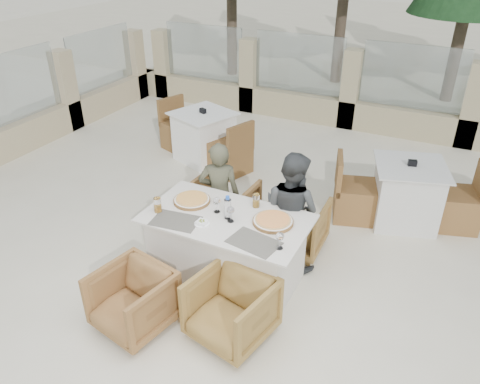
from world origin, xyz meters
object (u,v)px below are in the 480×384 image
at_px(armchair_far_left, 221,208).
at_px(pizza_left, 192,200).
at_px(armchair_near_left, 133,300).
at_px(pizza_right, 273,221).
at_px(wine_glass_centre, 217,204).
at_px(beer_glass_right, 256,201).
at_px(water_bottle, 228,207).
at_px(armchair_far_right, 296,225).
at_px(diner_right, 291,211).
at_px(bg_table_a, 204,137).
at_px(diner_left, 219,195).
at_px(olive_dish, 202,222).
at_px(armchair_near_right, 231,309).
at_px(wine_glass_near, 231,213).
at_px(bg_table_b, 406,194).
at_px(beer_glass_left, 158,205).
at_px(dining_table, 227,249).
at_px(wine_glass_corner, 280,240).

bearing_deg(armchair_far_left, pizza_left, 93.64).
bearing_deg(armchair_near_left, pizza_right, 60.73).
relative_size(pizza_left, wine_glass_centre, 2.04).
distance_m(beer_glass_right, armchair_near_left, 1.51).
height_order(water_bottle, armchair_far_right, water_bottle).
bearing_deg(armchair_far_left, diner_right, 171.55).
bearing_deg(bg_table_a, diner_left, -35.16).
bearing_deg(pizza_left, olive_dish, -45.88).
bearing_deg(armchair_near_right, wine_glass_centre, 138.29).
bearing_deg(water_bottle, beer_glass_right, 63.30).
bearing_deg(wine_glass_near, bg_table_b, 55.78).
bearing_deg(wine_glass_centre, beer_glass_left, -154.56).
relative_size(beer_glass_left, armchair_near_right, 0.23).
relative_size(beer_glass_right, bg_table_a, 0.09).
distance_m(pizza_left, beer_glass_right, 0.66).
bearing_deg(water_bottle, diner_left, 125.57).
xyz_separation_m(pizza_left, armchair_near_right, (0.84, -0.76, -0.49)).
height_order(wine_glass_centre, beer_glass_left, wine_glass_centre).
distance_m(beer_glass_left, diner_left, 0.84).
relative_size(pizza_right, armchair_near_right, 0.58).
relative_size(armchair_near_left, diner_right, 0.49).
xyz_separation_m(olive_dish, armchair_far_left, (-0.31, 0.95, -0.46)).
height_order(armchair_near_left, diner_right, diner_right).
distance_m(armchair_near_right, bg_table_b, 2.83).
relative_size(pizza_right, water_bottle, 1.61).
xyz_separation_m(armchair_near_left, diner_right, (0.92, 1.51, 0.36)).
relative_size(beer_glass_left, bg_table_b, 0.09).
bearing_deg(bg_table_a, beer_glass_left, -48.59).
height_order(pizza_right, armchair_near_right, pizza_right).
xyz_separation_m(dining_table, wine_glass_near, (0.07, -0.04, 0.48)).
height_order(beer_glass_right, diner_right, diner_right).
bearing_deg(water_bottle, armchair_near_left, -116.97).
height_order(wine_glass_corner, beer_glass_left, wine_glass_corner).
relative_size(wine_glass_near, bg_table_a, 0.11).
bearing_deg(bg_table_b, pizza_left, -152.24).
height_order(armchair_far_left, armchair_far_right, armchair_far_left).
relative_size(armchair_far_left, bg_table_a, 0.45).
bearing_deg(bg_table_b, beer_glass_right, -144.10).
bearing_deg(pizza_left, bg_table_b, 44.56).
bearing_deg(armchair_near_right, pizza_right, 97.78).
relative_size(beer_glass_left, olive_dish, 1.38).
bearing_deg(water_bottle, olive_dish, -130.11).
relative_size(dining_table, beer_glass_right, 11.22).
xyz_separation_m(beer_glass_right, armchair_near_right, (0.21, -0.97, -0.54)).
xyz_separation_m(beer_glass_left, bg_table_b, (2.09, 2.17, -0.46)).
height_order(beer_glass_left, diner_right, diner_right).
bearing_deg(armchair_far_left, water_bottle, 125.43).
xyz_separation_m(water_bottle, diner_right, (0.44, 0.57, -0.23)).
height_order(beer_glass_left, olive_dish, beer_glass_left).
distance_m(pizza_left, wine_glass_corner, 1.16).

